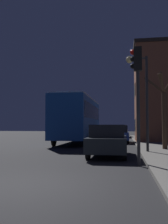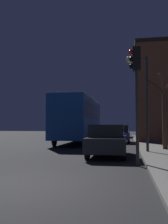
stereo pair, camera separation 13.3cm
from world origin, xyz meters
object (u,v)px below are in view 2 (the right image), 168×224
bus (79,117)px  streetlamp (141,86)px  car_mid_lane (119,134)px  bare_tree (164,109)px  traffic_light (136,80)px  car_far_lane (122,131)px  car_near_lane (108,140)px

bus → streetlamp: bearing=-56.6°
car_mid_lane → streetlamp: bearing=-80.6°
streetlamp → bare_tree: bearing=47.6°
bus → traffic_light: bearing=-69.1°
streetlamp → traffic_light: size_ratio=1.16×
car_far_lane → traffic_light: bearing=-87.6°
streetlamp → traffic_light: bearing=-95.5°
streetlamp → car_near_lane: streetlamp is taller
car_near_lane → car_mid_lane: size_ratio=1.02×
car_near_lane → car_far_lane: car_far_lane is taller
car_near_lane → bus: bearing=109.5°
traffic_light → car_mid_lane: size_ratio=1.10×
bus → bare_tree: bearing=-42.9°
traffic_light → bare_tree: size_ratio=1.00×
bus → car_mid_lane: 3.89m
streetlamp → car_mid_lane: streetlamp is taller
bare_tree → car_near_lane: bare_tree is taller
traffic_light → bare_tree: bare_tree is taller
bus → car_far_lane: 12.02m
traffic_light → car_near_lane: traffic_light is taller
traffic_light → car_far_lane: bearing=92.4°
streetlamp → bus: (-4.78, 7.26, -1.35)m
traffic_light → car_mid_lane: traffic_light is taller
traffic_light → bus: 12.32m
car_mid_lane → car_far_lane: (0.04, 10.20, 0.05)m
car_near_lane → car_mid_lane: (0.27, 10.03, -0.02)m
bare_tree → car_mid_lane: (-2.80, 6.96, -1.69)m
car_near_lane → car_mid_lane: 10.04m
car_mid_lane → car_far_lane: car_far_lane is taller
traffic_light → car_far_lane: size_ratio=0.96×
bare_tree → bus: (-6.18, 5.73, -0.21)m
streetlamp → bare_tree: streetlamp is taller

